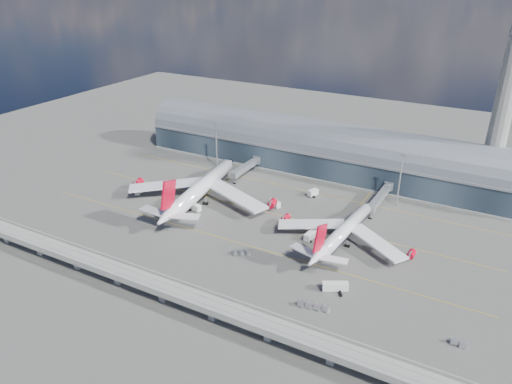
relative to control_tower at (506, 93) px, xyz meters
The scene contains 20 objects.
ground 129.54m from the control_tower, 135.68° to the right, with size 500.00×500.00×0.00m, color #474744.
taxi_lines 116.61m from the control_tower, 144.38° to the right, with size 200.00×80.12×0.01m.
terminal 94.20m from the control_tower, behind, with size 200.00×30.00×28.00m.
control_tower is the anchor object (origin of this frame).
guideway 168.57m from the control_tower, 121.63° to the right, with size 220.00×8.50×7.20m.
floodlight_mast_left 143.01m from the control_tower, 168.28° to the right, with size 3.00×0.70×25.70m.
floodlight_mast_right 58.76m from the control_tower, 141.34° to the right, with size 3.00×0.70×25.70m.
airliner_left 143.68m from the control_tower, 149.62° to the right, with size 73.75×77.61×23.69m.
airliner_right 97.44m from the control_tower, 122.02° to the right, with size 57.74×60.35×19.14m.
jet_bridge_left 127.27m from the control_tower, 165.39° to the right, with size 4.40×28.00×7.25m.
jet_bridge_right 70.10m from the control_tower, 142.69° to the right, with size 4.40×32.00×7.25m.
service_truck_0 174.74m from the control_tower, 153.25° to the right, with size 4.23×7.84×3.09m.
service_truck_1 147.11m from the control_tower, 145.75° to the right, with size 6.00×3.68×3.24m.
service_truck_2 121.59m from the control_tower, 109.15° to the right, with size 9.05×6.57×3.23m.
service_truck_3 108.07m from the control_tower, 127.22° to the right, with size 3.30×6.96×3.26m.
service_truck_4 96.30m from the control_tower, 153.40° to the right, with size 4.23×6.08×3.22m.
service_truck_5 113.12m from the control_tower, 146.31° to the right, with size 6.63×5.14×3.02m.
cargo_train_0 136.20m from the control_tower, 127.43° to the right, with size 7.04×4.69×1.60m.
cargo_train_1 133.92m from the control_tower, 108.34° to the right, with size 11.02×3.58×1.81m.
cargo_train_2 123.83m from the control_tower, 87.19° to the right, with size 5.15×2.31×1.69m.
Camera 1 is at (93.88, -160.00, 103.50)m, focal length 35.00 mm.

